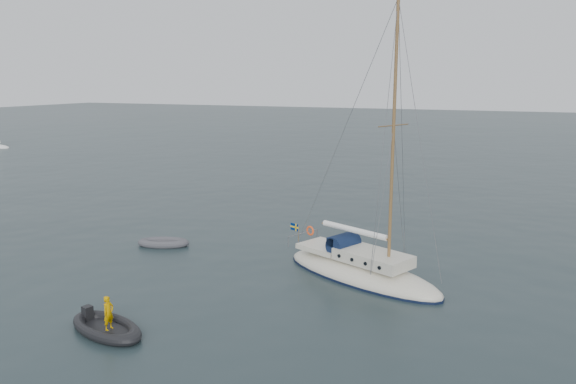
% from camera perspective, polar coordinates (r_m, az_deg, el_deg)
% --- Properties ---
extents(ground, '(300.00, 300.00, 0.00)m').
position_cam_1_polar(ground, '(25.94, 3.21, -8.86)').
color(ground, black).
rests_on(ground, ground).
extents(sailboat, '(8.95, 2.68, 12.74)m').
position_cam_1_polar(sailboat, '(26.03, 7.48, -6.62)').
color(sailboat, silver).
rests_on(sailboat, ground).
extents(dinghy, '(2.84, 1.28, 0.41)m').
position_cam_1_polar(dinghy, '(31.59, -12.54, -5.05)').
color(dinghy, '#4F4E54').
rests_on(dinghy, ground).
extents(rib, '(3.54, 1.61, 1.44)m').
position_cam_1_polar(rib, '(21.80, -17.98, -12.86)').
color(rib, black).
rests_on(rib, ground).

